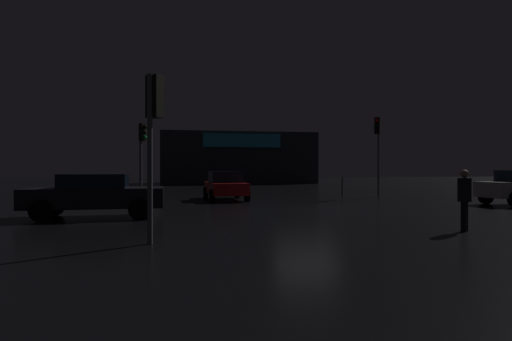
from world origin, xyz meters
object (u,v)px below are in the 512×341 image
(store_building, at_px, (237,158))
(traffic_signal_opposite, at_px, (378,137))
(car_near, at_px, (95,194))
(traffic_signal_cross_right, at_px, (142,145))
(car_far, at_px, (225,185))
(pedestrian, at_px, (464,196))
(traffic_signal_cross_left, at_px, (154,117))

(store_building, xyz_separation_m, traffic_signal_opposite, (4.64, -24.78, 0.68))
(store_building, xyz_separation_m, car_near, (-9.35, -32.71, -2.01))
(traffic_signal_cross_right, relative_size, car_far, 0.96)
(car_near, xyz_separation_m, car_far, (5.16, 7.22, -0.01))
(car_far, bearing_deg, pedestrian, -68.57)
(traffic_signal_opposite, height_order, pedestrian, traffic_signal_opposite)
(car_far, bearing_deg, store_building, 80.65)
(pedestrian, bearing_deg, car_near, 152.97)
(store_building, bearing_deg, car_near, -105.96)
(traffic_signal_cross_right, distance_m, car_far, 4.74)
(traffic_signal_cross_left, distance_m, traffic_signal_cross_right, 13.26)
(traffic_signal_cross_left, relative_size, traffic_signal_cross_right, 0.93)
(traffic_signal_cross_right, relative_size, pedestrian, 2.47)
(traffic_signal_opposite, relative_size, traffic_signal_cross_right, 1.15)
(traffic_signal_cross_left, distance_m, car_far, 13.15)
(traffic_signal_cross_left, bearing_deg, store_building, 79.36)
(traffic_signal_cross_left, xyz_separation_m, pedestrian, (7.80, 0.34, -1.84))
(car_near, bearing_deg, traffic_signal_cross_right, 83.19)
(traffic_signal_cross_right, bearing_deg, car_near, -96.81)
(traffic_signal_opposite, height_order, traffic_signal_cross_right, traffic_signal_opposite)
(traffic_signal_cross_right, relative_size, car_near, 0.88)
(traffic_signal_cross_left, relative_size, car_near, 0.82)
(traffic_signal_opposite, bearing_deg, pedestrian, -107.09)
(store_building, xyz_separation_m, pedestrian, (0.64, -37.80, -1.85))
(traffic_signal_cross_right, xyz_separation_m, car_near, (-0.93, -7.77, -2.06))
(traffic_signal_cross_right, distance_m, pedestrian, 15.85)
(store_building, height_order, car_far, store_building)
(traffic_signal_opposite, bearing_deg, store_building, 100.61)
(traffic_signal_cross_left, xyz_separation_m, traffic_signal_cross_right, (-1.26, 13.20, 0.06))
(traffic_signal_cross_right, xyz_separation_m, pedestrian, (9.06, -12.86, -1.90))
(traffic_signal_opposite, bearing_deg, car_near, -150.48)
(traffic_signal_cross_left, height_order, car_near, traffic_signal_cross_left)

